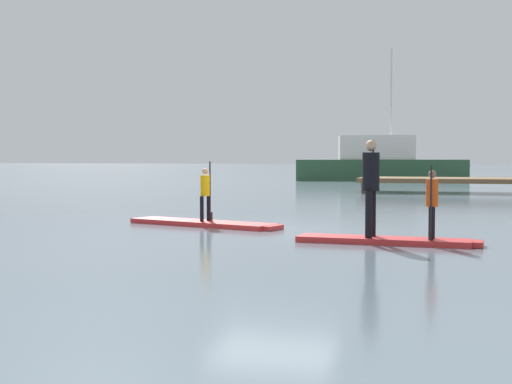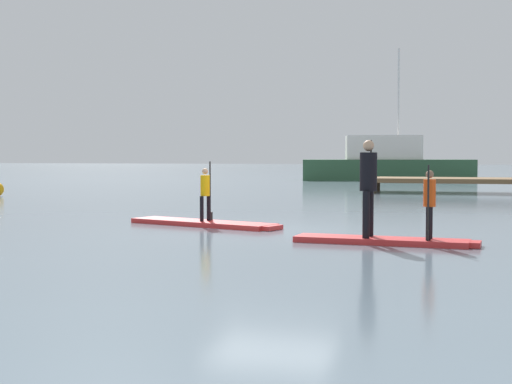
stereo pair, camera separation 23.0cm
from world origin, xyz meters
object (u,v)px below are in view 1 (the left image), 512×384
at_px(paddleboard_near, 205,223).
at_px(paddleboard_far, 388,241).
at_px(paddler_child_front, 432,200).
at_px(fishing_boat_white_large, 379,163).
at_px(paddler_adult, 371,182).
at_px(paddler_child_solo, 206,191).

height_order(paddleboard_near, paddleboard_far, same).
xyz_separation_m(paddler_child_front, fishing_boat_white_large, (-4.48, 33.46, 0.29)).
relative_size(paddleboard_near, fishing_boat_white_large, 0.34).
height_order(paddleboard_near, paddler_adult, paddler_adult).
relative_size(paddleboard_far, paddler_child_front, 2.52).
xyz_separation_m(paddleboard_far, paddler_adult, (-0.29, 0.02, 1.00)).
relative_size(paddler_child_solo, fishing_boat_white_large, 0.12).
distance_m(paddler_child_solo, paddler_adult, 4.40).
bearing_deg(paddleboard_far, fishing_boat_white_large, 96.40).
bearing_deg(paddler_child_front, paddler_child_solo, 154.30).
distance_m(paddler_child_solo, paddleboard_far, 4.71).
xyz_separation_m(paddleboard_near, fishing_boat_white_large, (0.34, 31.15, 0.99)).
height_order(paddler_child_front, fishing_boat_white_large, fishing_boat_white_large).
bearing_deg(paddleboard_far, paddleboard_near, 151.20).
relative_size(paddleboard_near, paddleboard_far, 1.16).
height_order(paddleboard_far, paddler_child_front, paddler_child_front).
xyz_separation_m(paddler_child_solo, paddler_adult, (3.78, -2.23, 0.32)).
bearing_deg(paddler_adult, paddleboard_near, 149.64).
bearing_deg(paddler_child_solo, fishing_boat_white_large, 89.40).
xyz_separation_m(paddler_child_solo, fishing_boat_white_large, (0.33, 31.14, 0.30)).
height_order(paddleboard_near, fishing_boat_white_large, fishing_boat_white_large).
xyz_separation_m(paddler_child_solo, paddler_child_front, (4.80, -2.31, 0.01)).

